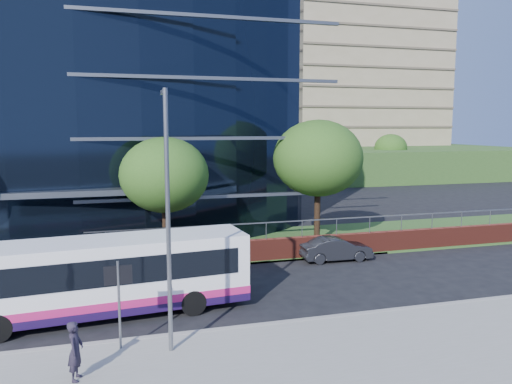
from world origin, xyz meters
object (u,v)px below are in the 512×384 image
object	(u,v)px
tree_far_c	(165,175)
city_bus	(106,276)
street_sign	(119,286)
tree_dist_e	(282,147)
streetlight_east	(168,214)
tree_dist_f	(391,148)
tree_far_d	(318,158)
parked_car	(336,249)
pedestrian	(75,351)

from	to	relation	value
tree_far_c	city_bus	size ratio (longest dim) A/B	0.60
street_sign	tree_far_c	world-z (taller)	tree_far_c
tree_dist_e	street_sign	bearing A→B (deg)	-115.12
streetlight_east	tree_dist_e	bearing A→B (deg)	66.89
tree_dist_e	city_bus	bearing A→B (deg)	-117.48
tree_dist_f	tree_dist_e	bearing A→B (deg)	-172.87
tree_far_d	streetlight_east	bearing A→B (deg)	-129.40
tree_far_d	tree_far_c	bearing A→B (deg)	-173.66
street_sign	tree_dist_f	world-z (taller)	tree_dist_f
tree_far_c	streetlight_east	xyz separation A→B (m)	(-1.00, -11.17, -0.10)
tree_far_d	tree_dist_f	bearing A→B (deg)	53.13
parked_car	tree_dist_f	bearing A→B (deg)	-32.52
tree_dist_e	parked_car	size ratio (longest dim) A/B	1.73
streetlight_east	parked_car	world-z (taller)	streetlight_east
streetlight_east	parked_car	size ratio (longest dim) A/B	2.12
tree_far_d	pedestrian	size ratio (longest dim) A/B	4.48
tree_far_c	pedestrian	bearing A→B (deg)	-106.70
tree_far_c	city_bus	distance (m)	8.41
street_sign	tree_dist_e	xyz separation A→B (m)	(19.50, 41.59, 2.39)
street_sign	pedestrian	distance (m)	2.39
street_sign	tree_far_c	bearing A→B (deg)	76.71
pedestrian	tree_far_c	bearing A→B (deg)	-5.19
tree_far_c	tree_dist_f	world-z (taller)	tree_far_c
street_sign	streetlight_east	bearing A→B (deg)	-21.36
street_sign	tree_dist_e	bearing A→B (deg)	64.88
pedestrian	streetlight_east	bearing A→B (deg)	-55.79
street_sign	parked_car	size ratio (longest dim) A/B	0.74
parked_car	tree_far_c	bearing A→B (deg)	75.79
tree_far_c	tree_far_d	xyz separation A→B (m)	(9.00, 1.00, 0.65)
city_bus	tree_far_c	bearing A→B (deg)	62.92
tree_dist_e	pedestrian	bearing A→B (deg)	-115.54
tree_far_c	parked_car	world-z (taller)	tree_far_c
street_sign	tree_dist_e	size ratio (longest dim) A/B	0.43
tree_far_c	pedestrian	world-z (taller)	tree_far_c
street_sign	pedestrian	bearing A→B (deg)	-124.79
tree_far_c	parked_car	bearing A→B (deg)	-16.17
streetlight_east	tree_far_c	bearing A→B (deg)	84.89
street_sign	tree_far_c	xyz separation A→B (m)	(2.50, 10.59, 2.39)
street_sign	tree_far_d	world-z (taller)	tree_far_d
tree_far_c	parked_car	size ratio (longest dim) A/B	1.73
tree_far_d	city_bus	bearing A→B (deg)	-145.16
tree_dist_f	streetlight_east	size ratio (longest dim) A/B	0.76
tree_far_d	street_sign	bearing A→B (deg)	-134.78
street_sign	pedestrian	world-z (taller)	street_sign
city_bus	parked_car	world-z (taller)	city_bus
tree_dist_f	pedestrian	world-z (taller)	tree_dist_f
tree_dist_f	parked_car	bearing A→B (deg)	-124.48
tree_dist_e	parked_car	xyz separation A→B (m)	(-8.38, -33.50, -3.91)
tree_dist_f	parked_car	size ratio (longest dim) A/B	1.60
tree_dist_f	city_bus	bearing A→B (deg)	-131.71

